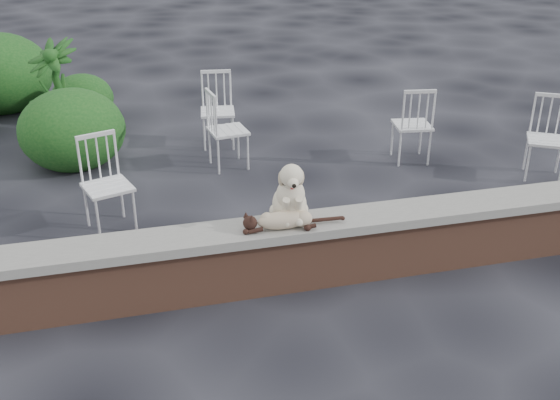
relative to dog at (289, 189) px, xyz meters
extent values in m
plane|color=black|center=(0.31, -0.09, -0.85)|extent=(60.00, 60.00, 0.00)
cube|color=brown|center=(0.31, -0.09, -0.60)|extent=(6.00, 0.30, 0.50)
cube|color=slate|center=(0.31, -0.09, -0.31)|extent=(6.20, 0.40, 0.08)
imported|color=#134315|center=(-2.03, 4.00, -0.19)|extent=(1.04, 1.04, 1.31)
ellipsoid|color=#134315|center=(-1.84, 3.05, -0.41)|extent=(1.24, 1.14, 0.98)
ellipsoid|color=#134315|center=(-1.77, 4.78, -0.54)|extent=(0.87, 0.80, 0.69)
camera|label=1|loc=(-1.24, -4.60, 2.23)|focal=41.87mm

